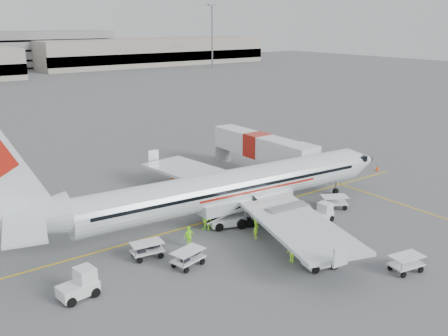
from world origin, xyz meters
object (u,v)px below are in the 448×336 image
(jet_bridge, at_px, (257,153))
(tug_fore, at_px, (321,213))
(tug_aft, at_px, (78,284))
(aircraft, at_px, (232,164))
(belt_loader, at_px, (233,209))
(tug_mid, at_px, (320,255))

(jet_bridge, xyz_separation_m, tug_fore, (-4.92, -14.56, -1.46))
(tug_fore, distance_m, tug_aft, 21.52)
(aircraft, distance_m, tug_fore, 8.90)
(tug_fore, bearing_deg, tug_aft, 174.46)
(tug_aft, bearing_deg, belt_loader, 5.57)
(aircraft, height_order, tug_aft, aircraft)
(belt_loader, bearing_deg, aircraft, 77.39)
(belt_loader, relative_size, tug_fore, 2.59)
(aircraft, xyz_separation_m, tug_mid, (-0.27, -10.75, -4.17))
(tug_aft, bearing_deg, tug_fore, -8.59)
(aircraft, distance_m, belt_loader, 3.86)
(jet_bridge, xyz_separation_m, belt_loader, (-11.61, -10.69, -0.80))
(tug_fore, bearing_deg, aircraft, 135.75)
(aircraft, height_order, belt_loader, aircraft)
(tug_mid, bearing_deg, tug_fore, 56.01)
(jet_bridge, relative_size, tug_fore, 8.29)
(tug_mid, xyz_separation_m, tug_aft, (-15.26, 6.20, 0.03))
(tug_aft, bearing_deg, tug_mid, -29.50)
(belt_loader, bearing_deg, tug_fore, -10.99)
(tug_mid, distance_m, tug_aft, 16.47)
(jet_bridge, distance_m, tug_mid, 23.22)
(tug_mid, bearing_deg, tug_aft, 171.35)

